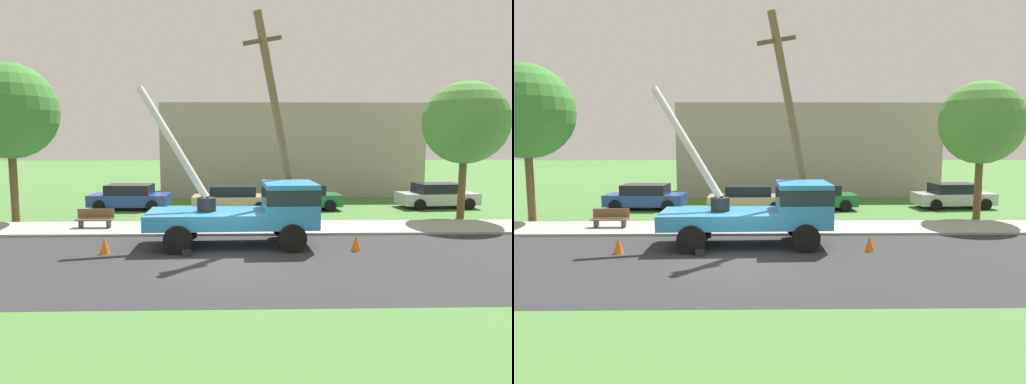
% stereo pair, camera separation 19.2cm
% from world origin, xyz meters
% --- Properties ---
extents(ground_plane, '(120.00, 120.00, 0.00)m').
position_xyz_m(ground_plane, '(0.00, 12.00, 0.00)').
color(ground_plane, '#477538').
extents(road_asphalt, '(80.00, 7.95, 0.01)m').
position_xyz_m(road_asphalt, '(0.00, 0.00, 0.00)').
color(road_asphalt, '#2B2B2D').
rests_on(road_asphalt, ground).
extents(sidewalk_strip, '(80.00, 2.87, 0.10)m').
position_xyz_m(sidewalk_strip, '(0.00, 5.41, 0.05)').
color(sidewalk_strip, '#9E9E99').
rests_on(sidewalk_strip, ground).
extents(utility_truck, '(6.84, 3.21, 5.98)m').
position_xyz_m(utility_truck, '(1.06, 2.42, 1.41)').
color(utility_truck, '#2D84C6').
rests_on(utility_truck, ground).
extents(leaning_utility_pole, '(2.60, 1.96, 8.79)m').
position_xyz_m(leaning_utility_pole, '(2.06, 3.90, 4.51)').
color(leaning_utility_pole, brown).
rests_on(leaning_utility_pole, ground).
extents(traffic_cone_ahead, '(0.36, 0.36, 0.56)m').
position_xyz_m(traffic_cone_ahead, '(4.64, 1.42, 0.28)').
color(traffic_cone_ahead, orange).
rests_on(traffic_cone_ahead, ground).
extents(traffic_cone_behind, '(0.36, 0.36, 0.56)m').
position_xyz_m(traffic_cone_behind, '(-4.17, 1.24, 0.28)').
color(traffic_cone_behind, orange).
rests_on(traffic_cone_behind, ground).
extents(parked_sedan_blue, '(4.47, 2.13, 1.42)m').
position_xyz_m(parked_sedan_blue, '(-5.79, 11.15, 0.71)').
color(parked_sedan_blue, '#263F99').
rests_on(parked_sedan_blue, ground).
extents(parked_sedan_tan, '(4.42, 2.05, 1.42)m').
position_xyz_m(parked_sedan_tan, '(0.06, 10.36, 0.71)').
color(parked_sedan_tan, tan).
rests_on(parked_sedan_tan, ground).
extents(parked_sedan_green, '(4.55, 2.29, 1.42)m').
position_xyz_m(parked_sedan_green, '(3.87, 10.84, 0.71)').
color(parked_sedan_green, '#1E6638').
rests_on(parked_sedan_green, ground).
extents(parked_sedan_silver, '(4.52, 2.23, 1.42)m').
position_xyz_m(parked_sedan_silver, '(11.87, 11.34, 0.71)').
color(parked_sedan_silver, '#B7B7BF').
rests_on(parked_sedan_silver, ground).
extents(park_bench, '(1.60, 0.45, 0.90)m').
position_xyz_m(park_bench, '(-5.88, 5.47, 0.46)').
color(park_bench, brown).
rests_on(park_bench, ground).
extents(roadside_tree_near, '(4.07, 4.07, 6.80)m').
position_xyz_m(roadside_tree_near, '(11.59, 7.90, 4.75)').
color(roadside_tree_near, brown).
rests_on(roadside_tree_near, ground).
extents(roadside_tree_far, '(4.49, 4.49, 7.51)m').
position_xyz_m(roadside_tree_far, '(-10.35, 7.49, 5.25)').
color(roadside_tree_far, brown).
rests_on(roadside_tree_far, ground).
extents(lowrise_building_backdrop, '(18.00, 6.00, 6.40)m').
position_xyz_m(lowrise_building_backdrop, '(4.03, 18.97, 3.20)').
color(lowrise_building_backdrop, '#A5998C').
rests_on(lowrise_building_backdrop, ground).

